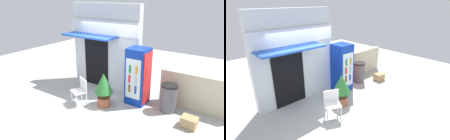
# 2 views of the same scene
# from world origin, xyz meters

# --- Properties ---
(ground) EXTENTS (16.00, 16.00, 0.00)m
(ground) POSITION_xyz_m (0.00, 0.00, 0.00)
(ground) COLOR #B2B2AD
(storefront_building) EXTENTS (2.88, 1.03, 3.16)m
(storefront_building) POSITION_xyz_m (-0.32, 1.40, 1.61)
(storefront_building) COLOR silver
(storefront_building) RESTS_ON ground
(drink_cooler) EXTENTS (0.66, 0.71, 1.87)m
(drink_cooler) POSITION_xyz_m (1.38, 0.88, 0.93)
(drink_cooler) COLOR #0C2D9E
(drink_cooler) RESTS_ON ground
(plastic_chair) EXTENTS (0.59, 0.55, 0.87)m
(plastic_chair) POSITION_xyz_m (-0.10, -0.25, 0.52)
(plastic_chair) COLOR white
(plastic_chair) RESTS_ON ground
(potted_plant_near_shop) EXTENTS (0.61, 0.61, 1.11)m
(potted_plant_near_shop) POSITION_xyz_m (0.59, 0.07, 0.68)
(potted_plant_near_shop) COLOR #AD5B3D
(potted_plant_near_shop) RESTS_ON ground
(trash_bin) EXTENTS (0.51, 0.51, 0.88)m
(trash_bin) POSITION_xyz_m (2.44, 0.92, 0.44)
(trash_bin) COLOR #595960
(trash_bin) RESTS_ON ground
(stone_boundary_wall) EXTENTS (2.43, 0.20, 1.16)m
(stone_boundary_wall) POSITION_xyz_m (3.19, 1.45, 0.58)
(stone_boundary_wall) COLOR beige
(stone_boundary_wall) RESTS_ON ground
(cardboard_box) EXTENTS (0.43, 0.36, 0.30)m
(cardboard_box) POSITION_xyz_m (3.22, 0.40, 0.15)
(cardboard_box) COLOR tan
(cardboard_box) RESTS_ON ground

